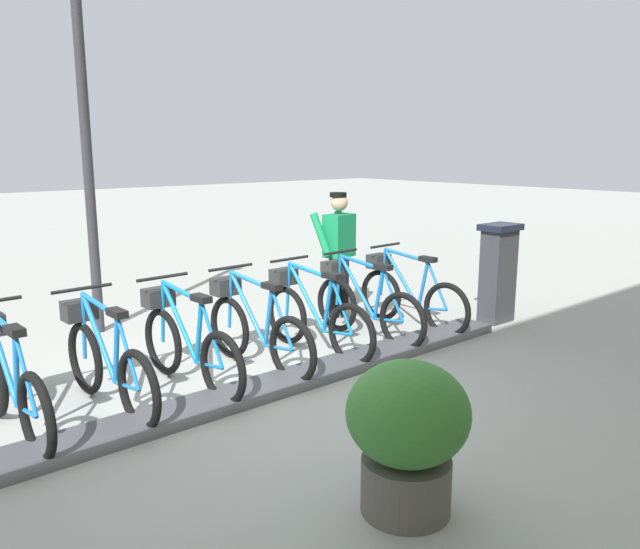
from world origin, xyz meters
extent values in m
plane|color=#A2A69E|center=(0.00, 0.00, 0.00)|extent=(60.00, 60.00, 0.00)
cube|color=#47474C|center=(0.00, 0.00, 0.05)|extent=(0.44, 6.22, 0.10)
cube|color=#38383D|center=(0.05, -3.58, 0.60)|extent=(0.28, 0.44, 1.20)
cube|color=#194C8C|center=(0.20, -3.58, 0.95)|extent=(0.03, 0.30, 0.40)
cube|color=black|center=(0.05, -3.58, 1.24)|extent=(0.36, 0.52, 0.08)
torus|color=black|center=(0.03, -2.53, 0.33)|extent=(0.67, 0.10, 0.67)
torus|color=black|center=(1.07, -2.49, 0.33)|extent=(0.67, 0.10, 0.67)
cylinder|color=#1C72B7|center=(0.73, -2.50, 0.61)|extent=(0.60, 0.07, 0.70)
cylinder|color=#1C72B7|center=(0.39, -2.52, 0.58)|extent=(0.16, 0.05, 0.61)
cylinder|color=#1C72B7|center=(0.67, -2.51, 0.92)|extent=(0.69, 0.07, 0.11)
cylinder|color=#1C72B7|center=(0.24, -2.52, 0.31)|extent=(0.43, 0.05, 0.09)
cylinder|color=#1C72B7|center=(0.18, -2.53, 0.61)|extent=(0.33, 0.05, 0.56)
cylinder|color=#1C72B7|center=(1.04, -2.49, 0.64)|extent=(0.10, 0.04, 0.62)
cube|color=black|center=(0.33, -2.52, 0.91)|extent=(0.22, 0.11, 0.06)
cylinder|color=black|center=(1.01, -2.49, 1.00)|extent=(0.05, 0.54, 0.03)
cube|color=#2D2D2D|center=(1.12, -2.49, 0.78)|extent=(0.21, 0.29, 0.18)
torus|color=black|center=(0.03, -1.76, 0.33)|extent=(0.67, 0.10, 0.67)
torus|color=black|center=(1.07, -1.71, 0.33)|extent=(0.67, 0.10, 0.67)
cylinder|color=#1870BC|center=(0.73, -1.73, 0.61)|extent=(0.60, 0.07, 0.70)
cylinder|color=#1870BC|center=(0.39, -1.74, 0.58)|extent=(0.16, 0.05, 0.61)
cylinder|color=#1870BC|center=(0.67, -1.73, 0.92)|extent=(0.69, 0.07, 0.11)
cylinder|color=#1870BC|center=(0.24, -1.75, 0.31)|extent=(0.43, 0.05, 0.09)
cylinder|color=#1870BC|center=(0.18, -1.75, 0.61)|extent=(0.33, 0.05, 0.56)
cylinder|color=#1870BC|center=(1.04, -1.72, 0.64)|extent=(0.10, 0.04, 0.62)
cube|color=black|center=(0.33, -1.75, 0.91)|extent=(0.22, 0.11, 0.06)
cylinder|color=black|center=(1.01, -1.72, 1.00)|extent=(0.05, 0.54, 0.03)
cube|color=#2D2D2D|center=(1.12, -1.71, 0.78)|extent=(0.21, 0.29, 0.18)
torus|color=black|center=(0.03, -0.98, 0.33)|extent=(0.67, 0.10, 0.67)
torus|color=black|center=(1.07, -0.94, 0.33)|extent=(0.67, 0.10, 0.67)
cylinder|color=#1579BA|center=(0.73, -0.95, 0.61)|extent=(0.60, 0.07, 0.70)
cylinder|color=#1579BA|center=(0.39, -0.97, 0.58)|extent=(0.16, 0.05, 0.61)
cylinder|color=#1579BA|center=(0.67, -0.96, 0.92)|extent=(0.69, 0.07, 0.11)
cylinder|color=#1579BA|center=(0.24, -0.97, 0.31)|extent=(0.43, 0.05, 0.09)
cylinder|color=#1579BA|center=(0.18, -0.98, 0.61)|extent=(0.33, 0.05, 0.56)
cylinder|color=#1579BA|center=(1.04, -0.94, 0.64)|extent=(0.10, 0.04, 0.62)
cube|color=black|center=(0.33, -0.97, 0.91)|extent=(0.22, 0.11, 0.06)
cylinder|color=black|center=(1.01, -0.94, 1.00)|extent=(0.05, 0.54, 0.03)
cube|color=#2D2D2D|center=(1.12, -0.94, 0.78)|extent=(0.21, 0.29, 0.18)
torus|color=black|center=(0.03, -0.21, 0.33)|extent=(0.67, 0.10, 0.67)
torus|color=black|center=(1.07, -0.17, 0.33)|extent=(0.67, 0.10, 0.67)
cylinder|color=#2076BD|center=(0.73, -0.18, 0.61)|extent=(0.60, 0.07, 0.70)
cylinder|color=#2076BD|center=(0.39, -0.19, 0.58)|extent=(0.16, 0.05, 0.61)
cylinder|color=#2076BD|center=(0.67, -0.18, 0.92)|extent=(0.69, 0.07, 0.11)
cylinder|color=#2076BD|center=(0.24, -0.20, 0.31)|extent=(0.43, 0.05, 0.09)
cylinder|color=#2076BD|center=(0.18, -0.20, 0.61)|extent=(0.33, 0.05, 0.56)
cylinder|color=#2076BD|center=(1.04, -0.17, 0.64)|extent=(0.10, 0.04, 0.62)
cube|color=black|center=(0.33, -0.20, 0.91)|extent=(0.22, 0.11, 0.06)
cylinder|color=black|center=(1.01, -0.17, 1.00)|extent=(0.05, 0.54, 0.03)
cube|color=#2D2D2D|center=(1.12, -0.16, 0.78)|extent=(0.21, 0.29, 0.18)
torus|color=black|center=(0.03, 0.57, 0.33)|extent=(0.67, 0.10, 0.67)
torus|color=black|center=(1.07, 0.61, 0.33)|extent=(0.67, 0.10, 0.67)
cylinder|color=#1279B8|center=(0.73, 0.59, 0.61)|extent=(0.60, 0.07, 0.70)
cylinder|color=#1279B8|center=(0.39, 0.58, 0.58)|extent=(0.16, 0.05, 0.61)
cylinder|color=#1279B8|center=(0.67, 0.59, 0.92)|extent=(0.69, 0.07, 0.11)
cylinder|color=#1279B8|center=(0.24, 0.57, 0.31)|extent=(0.43, 0.05, 0.09)
cylinder|color=#1279B8|center=(0.18, 0.57, 0.61)|extent=(0.33, 0.05, 0.56)
cylinder|color=#1279B8|center=(1.04, 0.61, 0.64)|extent=(0.10, 0.04, 0.62)
cube|color=black|center=(0.33, 0.58, 0.91)|extent=(0.22, 0.11, 0.06)
cylinder|color=black|center=(1.01, 0.61, 1.00)|extent=(0.05, 0.54, 0.03)
cube|color=#2D2D2D|center=(1.12, 0.61, 0.78)|extent=(0.21, 0.29, 0.18)
torus|color=black|center=(0.03, 1.34, 0.33)|extent=(0.67, 0.10, 0.67)
torus|color=black|center=(1.07, 1.38, 0.33)|extent=(0.67, 0.10, 0.67)
cylinder|color=blue|center=(0.73, 1.37, 0.61)|extent=(0.60, 0.07, 0.70)
cylinder|color=blue|center=(0.39, 1.36, 0.58)|extent=(0.16, 0.05, 0.61)
cylinder|color=blue|center=(0.67, 1.37, 0.92)|extent=(0.69, 0.07, 0.11)
cylinder|color=blue|center=(0.24, 1.35, 0.31)|extent=(0.43, 0.05, 0.09)
cylinder|color=blue|center=(0.18, 1.35, 0.61)|extent=(0.33, 0.05, 0.56)
cylinder|color=blue|center=(1.04, 1.38, 0.64)|extent=(0.10, 0.04, 0.62)
cube|color=black|center=(0.33, 1.35, 0.91)|extent=(0.22, 0.11, 0.06)
cylinder|color=black|center=(1.01, 1.38, 1.00)|extent=(0.05, 0.54, 0.03)
cube|color=#2D2D2D|center=(1.12, 1.39, 0.78)|extent=(0.21, 0.29, 0.18)
torus|color=black|center=(0.03, 2.11, 0.33)|extent=(0.67, 0.10, 0.67)
cylinder|color=blue|center=(0.73, 2.14, 0.61)|extent=(0.60, 0.07, 0.70)
cylinder|color=blue|center=(0.39, 2.13, 0.58)|extent=(0.16, 0.05, 0.61)
cylinder|color=blue|center=(0.67, 2.14, 0.92)|extent=(0.69, 0.07, 0.11)
cylinder|color=blue|center=(0.24, 2.12, 0.31)|extent=(0.43, 0.05, 0.09)
cylinder|color=blue|center=(0.18, 2.12, 0.61)|extent=(0.33, 0.05, 0.56)
cube|color=black|center=(0.33, 2.13, 0.91)|extent=(0.22, 0.11, 0.06)
cube|color=white|center=(1.59, -2.06, 0.05)|extent=(0.28, 0.16, 0.10)
cube|color=white|center=(1.52, -2.30, 0.05)|extent=(0.28, 0.16, 0.10)
cylinder|color=black|center=(1.53, -2.08, 0.43)|extent=(0.15, 0.15, 0.82)
cylinder|color=black|center=(1.57, -2.28, 0.43)|extent=(0.15, 0.15, 0.82)
cube|color=#15854C|center=(1.55, -2.18, 1.10)|extent=(0.33, 0.44, 0.56)
cylinder|color=#15854C|center=(1.60, -1.91, 1.13)|extent=(0.35, 0.16, 0.57)
cylinder|color=#15854C|center=(1.70, -2.42, 1.13)|extent=(0.35, 0.16, 0.57)
sphere|color=tan|center=(1.55, -2.18, 1.53)|extent=(0.22, 0.22, 0.22)
cylinder|color=black|center=(1.57, -2.18, 1.63)|extent=(0.22, 0.22, 0.06)
cylinder|color=#2D2D33|center=(2.95, 0.54, 1.98)|extent=(0.12, 0.12, 3.96)
cylinder|color=#59544C|center=(-2.12, 0.57, 0.17)|extent=(0.56, 0.56, 0.35)
ellipsoid|color=#3B7E32|center=(-2.12, 0.57, 0.65)|extent=(0.76, 0.76, 0.64)
camera|label=1|loc=(-4.47, 3.27, 2.22)|focal=35.04mm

